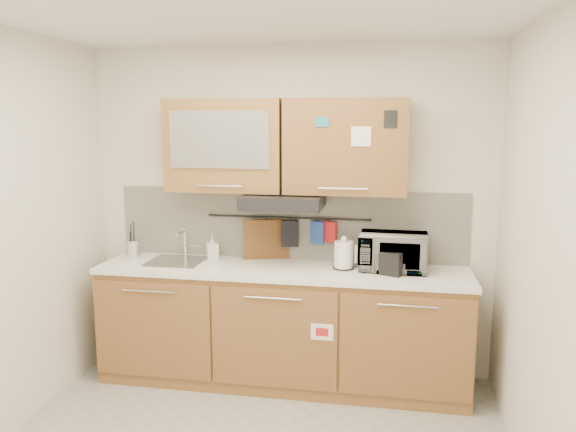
% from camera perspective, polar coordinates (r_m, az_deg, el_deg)
% --- Properties ---
extents(ceiling, '(3.20, 3.20, 0.00)m').
position_cam_1_polar(ceiling, '(3.03, -5.28, 20.71)').
color(ceiling, white).
rests_on(ceiling, wall_back).
extents(wall_back, '(3.20, 0.00, 3.20)m').
position_cam_1_polar(wall_back, '(4.49, 0.10, 0.45)').
color(wall_back, silver).
rests_on(wall_back, ground).
extents(wall_right, '(0.00, 3.00, 3.00)m').
position_cam_1_polar(wall_right, '(3.06, 25.51, -4.87)').
color(wall_right, silver).
rests_on(wall_right, ground).
extents(base_cabinet, '(2.80, 0.64, 0.88)m').
position_cam_1_polar(base_cabinet, '(4.43, -0.63, -11.68)').
color(base_cabinet, '#9F6938').
rests_on(base_cabinet, floor).
extents(countertop, '(2.82, 0.62, 0.04)m').
position_cam_1_polar(countertop, '(4.28, -0.64, -5.51)').
color(countertop, white).
rests_on(countertop, base_cabinet).
extents(backsplash, '(2.80, 0.02, 0.56)m').
position_cam_1_polar(backsplash, '(4.50, 0.07, -0.83)').
color(backsplash, silver).
rests_on(backsplash, countertop).
extents(upper_cabinets, '(1.82, 0.37, 0.70)m').
position_cam_1_polar(upper_cabinets, '(4.26, -0.39, 7.13)').
color(upper_cabinets, '#9F6938').
rests_on(upper_cabinets, wall_back).
extents(range_hood, '(0.60, 0.46, 0.10)m').
position_cam_1_polar(range_hood, '(4.23, -0.50, 1.52)').
color(range_hood, black).
rests_on(range_hood, upper_cabinets).
extents(sink, '(0.42, 0.40, 0.26)m').
position_cam_1_polar(sink, '(4.52, -11.26, -4.54)').
color(sink, silver).
rests_on(sink, countertop).
extents(utensil_rail, '(1.30, 0.02, 0.02)m').
position_cam_1_polar(utensil_rail, '(4.45, -0.02, -0.16)').
color(utensil_rail, black).
rests_on(utensil_rail, backsplash).
extents(utensil_crock, '(0.14, 0.14, 0.30)m').
position_cam_1_polar(utensil_crock, '(4.71, -15.43, -3.22)').
color(utensil_crock, silver).
rests_on(utensil_crock, countertop).
extents(kettle, '(0.18, 0.17, 0.25)m').
position_cam_1_polar(kettle, '(4.23, 5.69, -4.04)').
color(kettle, white).
rests_on(kettle, countertop).
extents(toaster, '(0.26, 0.21, 0.17)m').
position_cam_1_polar(toaster, '(4.14, 10.15, -4.63)').
color(toaster, black).
rests_on(toaster, countertop).
extents(microwave, '(0.51, 0.35, 0.27)m').
position_cam_1_polar(microwave, '(4.25, 10.62, -3.60)').
color(microwave, '#999999').
rests_on(microwave, countertop).
extents(soap_bottle, '(0.12, 0.12, 0.19)m').
position_cam_1_polar(soap_bottle, '(4.54, -7.67, -3.16)').
color(soap_bottle, '#999999').
rests_on(soap_bottle, countertop).
extents(cutting_board, '(0.36, 0.14, 0.46)m').
position_cam_1_polar(cutting_board, '(4.52, -2.20, -3.24)').
color(cutting_board, brown).
rests_on(cutting_board, utensil_rail).
extents(oven_mitt, '(0.11, 0.05, 0.18)m').
position_cam_1_polar(oven_mitt, '(4.42, 2.99, -1.70)').
color(oven_mitt, navy).
rests_on(oven_mitt, utensil_rail).
extents(dark_pouch, '(0.14, 0.07, 0.21)m').
position_cam_1_polar(dark_pouch, '(4.45, 0.18, -1.79)').
color(dark_pouch, black).
rests_on(dark_pouch, utensil_rail).
extents(pot_holder, '(0.13, 0.06, 0.16)m').
position_cam_1_polar(pot_holder, '(4.41, 4.13, -1.62)').
color(pot_holder, '#B0171E').
rests_on(pot_holder, utensil_rail).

